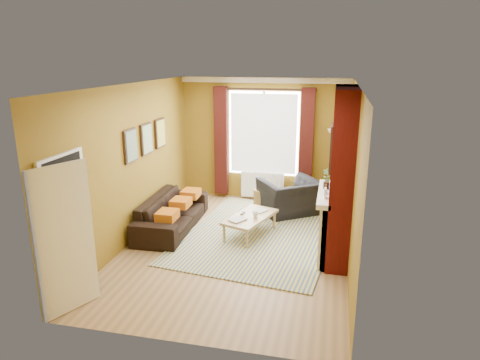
% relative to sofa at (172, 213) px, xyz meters
% --- Properties ---
extents(ground, '(5.50, 5.50, 0.00)m').
position_rel_sofa_xyz_m(ground, '(1.42, -0.54, -0.32)').
color(ground, olive).
rests_on(ground, ground).
extents(room_walls, '(3.82, 5.54, 2.83)m').
position_rel_sofa_xyz_m(room_walls, '(2.05, -0.26, 1.06)').
color(room_walls, olive).
rests_on(room_walls, ground).
extents(striped_rug, '(3.08, 3.96, 0.02)m').
position_rel_sofa_xyz_m(striped_rug, '(1.73, 0.06, -0.31)').
color(striped_rug, '#365594').
rests_on(striped_rug, ground).
extents(sofa, '(0.91, 2.20, 0.64)m').
position_rel_sofa_xyz_m(sofa, '(0.00, 0.00, 0.00)').
color(sofa, black).
rests_on(sofa, ground).
extents(armchair, '(1.52, 1.48, 0.75)m').
position_rel_sofa_xyz_m(armchair, '(2.14, 1.28, 0.05)').
color(armchair, black).
rests_on(armchair, ground).
extents(coffee_table, '(0.94, 1.31, 0.40)m').
position_rel_sofa_xyz_m(coffee_table, '(1.56, -0.04, 0.03)').
color(coffee_table, tan).
rests_on(coffee_table, ground).
extents(wicker_stool, '(0.46, 0.46, 0.47)m').
position_rel_sofa_xyz_m(wicker_stool, '(1.54, 1.40, -0.09)').
color(wicker_stool, olive).
rests_on(wicker_stool, ground).
extents(floor_lamp, '(0.34, 0.34, 1.76)m').
position_rel_sofa_xyz_m(floor_lamp, '(2.97, 1.86, 1.07)').
color(floor_lamp, black).
rests_on(floor_lamp, ground).
extents(book_a, '(0.35, 0.37, 0.03)m').
position_rel_sofa_xyz_m(book_a, '(1.29, -0.26, 0.09)').
color(book_a, '#999999').
rests_on(book_a, coffee_table).
extents(book_b, '(0.28, 0.31, 0.02)m').
position_rel_sofa_xyz_m(book_b, '(1.62, 0.29, 0.09)').
color(book_b, '#999999').
rests_on(book_b, coffee_table).
extents(mug, '(0.15, 0.15, 0.10)m').
position_rel_sofa_xyz_m(mug, '(1.67, -0.11, 0.13)').
color(mug, '#999999').
rests_on(mug, coffee_table).
extents(tv_remote, '(0.07, 0.16, 0.02)m').
position_rel_sofa_xyz_m(tv_remote, '(1.40, 0.04, 0.09)').
color(tv_remote, '#27272A').
rests_on(tv_remote, coffee_table).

